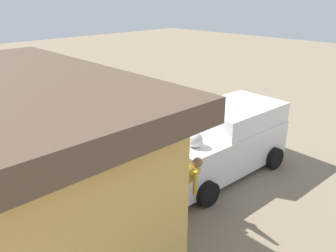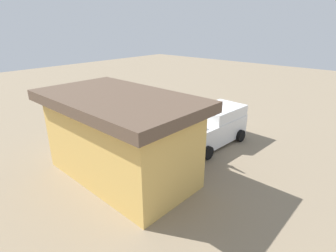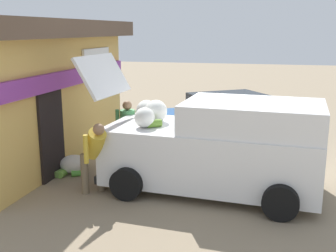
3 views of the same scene
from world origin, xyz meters
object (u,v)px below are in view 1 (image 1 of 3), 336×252
(delivery_van, at_px, (220,140))
(unloaded_banana_pile, at_px, (125,207))
(customer_bending, at_px, (186,182))
(paint_bucket, at_px, (71,154))
(storefront_bar, at_px, (18,162))
(parked_sedan, at_px, (115,114))
(vendor_standing, at_px, (138,154))

(delivery_van, height_order, unloaded_banana_pile, delivery_van)
(customer_bending, xyz_separation_m, paint_bucket, (4.30, 0.45, -0.69))
(unloaded_banana_pile, relative_size, paint_bucket, 1.99)
(delivery_van, bearing_deg, storefront_bar, 79.27)
(storefront_bar, xyz_separation_m, customer_bending, (-1.73, -2.80, -0.87))
(customer_bending, distance_m, paint_bucket, 4.38)
(customer_bending, bearing_deg, storefront_bar, 58.29)
(storefront_bar, relative_size, unloaded_banana_pile, 9.27)
(storefront_bar, height_order, parked_sedan, storefront_bar)
(delivery_van, xyz_separation_m, paint_bucket, (3.53, 2.70, -0.74))
(storefront_bar, height_order, customer_bending, storefront_bar)
(storefront_bar, relative_size, parked_sedan, 1.42)
(storefront_bar, bearing_deg, vendor_standing, -90.24)
(parked_sedan, relative_size, vendor_standing, 2.99)
(storefront_bar, distance_m, unloaded_banana_pile, 2.51)
(delivery_van, distance_m, parked_sedan, 4.61)
(vendor_standing, relative_size, customer_bending, 1.07)
(storefront_bar, height_order, paint_bucket, storefront_bar)
(vendor_standing, height_order, unloaded_banana_pile, vendor_standing)
(storefront_bar, relative_size, paint_bucket, 18.46)
(storefront_bar, relative_size, vendor_standing, 4.25)
(vendor_standing, relative_size, unloaded_banana_pile, 2.18)
(storefront_bar, height_order, delivery_van, storefront_bar)
(storefront_bar, xyz_separation_m, vendor_standing, (-0.01, -2.86, -0.84))
(delivery_van, relative_size, unloaded_banana_pile, 6.57)
(unloaded_banana_pile, bearing_deg, delivery_van, -93.49)
(paint_bucket, bearing_deg, storefront_bar, 137.58)
(unloaded_banana_pile, bearing_deg, customer_bending, -135.10)
(customer_bending, bearing_deg, vendor_standing, -2.08)
(parked_sedan, bearing_deg, delivery_van, -176.91)
(delivery_van, relative_size, parked_sedan, 1.01)
(delivery_van, relative_size, vendor_standing, 3.01)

